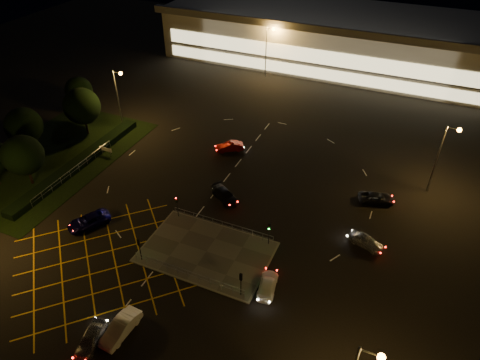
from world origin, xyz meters
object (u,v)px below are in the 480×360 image
at_px(signal_ne, 269,229).
at_px(car_queue_white, 121,328).
at_px(signal_sw, 139,245).
at_px(car_right_silver, 366,241).
at_px(car_far_dkgrey, 225,195).
at_px(car_circ_red, 229,146).
at_px(signal_se, 241,280).
at_px(signal_nw, 177,202).
at_px(car_near_silver, 91,338).
at_px(car_east_grey, 376,198).
at_px(car_approach_white, 268,285).
at_px(car_left_blue, 89,221).

distance_m(signal_ne, car_queue_white, 18.59).
height_order(signal_sw, car_right_silver, signal_sw).
height_order(car_far_dkgrey, car_circ_red, car_circ_red).
bearing_deg(signal_se, car_right_silver, -130.01).
distance_m(signal_nw, car_circ_red, 16.73).
distance_m(car_near_silver, car_right_silver, 30.76).
relative_size(signal_se, car_queue_white, 0.68).
distance_m(signal_ne, car_near_silver, 21.22).
bearing_deg(signal_sw, car_east_grey, -136.60).
bearing_deg(car_circ_red, car_far_dkgrey, -13.36).
distance_m(signal_sw, car_near_silver, 10.68).
distance_m(signal_se, signal_nw, 14.41).
relative_size(car_circ_red, car_east_grey, 0.92).
xyz_separation_m(car_queue_white, car_far_dkgrey, (0.35, 22.00, -0.09)).
height_order(signal_nw, car_queue_white, signal_nw).
bearing_deg(car_approach_white, signal_ne, -79.84).
relative_size(signal_nw, signal_ne, 1.00).
bearing_deg(car_far_dkgrey, signal_se, -115.88).
height_order(car_near_silver, car_left_blue, car_left_blue).
bearing_deg(car_queue_white, signal_nw, 105.44).
distance_m(signal_sw, car_far_dkgrey, 14.18).
distance_m(car_left_blue, car_approach_white, 23.31).
bearing_deg(car_queue_white, car_right_silver, 51.26).
bearing_deg(car_circ_red, car_queue_white, -28.19).
relative_size(signal_nw, car_far_dkgrey, 0.68).
xyz_separation_m(signal_ne, car_right_silver, (10.32, 4.30, -1.67)).
bearing_deg(signal_se, car_approach_white, -139.25).
height_order(signal_se, car_left_blue, signal_se).
bearing_deg(car_approach_white, car_circ_red, -66.43).
xyz_separation_m(signal_ne, car_circ_red, (-12.63, 16.64, -1.67)).
xyz_separation_m(car_east_grey, car_approach_white, (-7.92, -19.02, -0.02)).
relative_size(car_queue_white, car_far_dkgrey, 1.00).
relative_size(signal_sw, signal_ne, 1.00).
height_order(signal_nw, car_far_dkgrey, signal_nw).
xyz_separation_m(signal_sw, car_queue_white, (3.47, -8.45, -1.61)).
xyz_separation_m(car_queue_white, car_approach_white, (10.71, 10.33, -0.14)).
relative_size(signal_se, car_circ_red, 0.74).
bearing_deg(car_queue_white, signal_se, 48.27).
xyz_separation_m(signal_sw, car_right_silver, (22.32, 12.29, -1.67)).
bearing_deg(signal_se, car_queue_white, 44.76).
height_order(signal_sw, car_far_dkgrey, signal_sw).
bearing_deg(car_right_silver, car_near_silver, 155.60).
bearing_deg(car_left_blue, car_east_grey, 60.40).
relative_size(signal_se, car_near_silver, 0.78).
relative_size(car_queue_white, car_approach_white, 1.07).
relative_size(signal_sw, car_east_grey, 0.68).
bearing_deg(signal_se, car_far_dkgrey, -58.88).
relative_size(signal_se, signal_nw, 1.00).
bearing_deg(signal_nw, car_queue_white, -78.07).
relative_size(car_left_blue, car_circ_red, 1.20).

